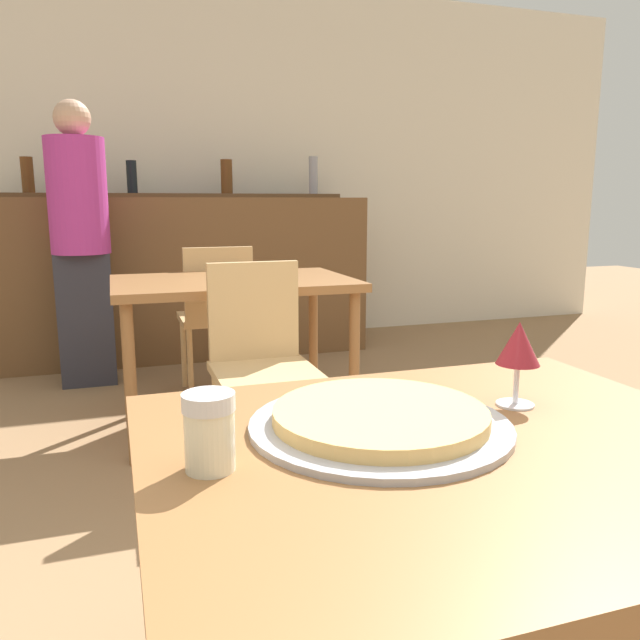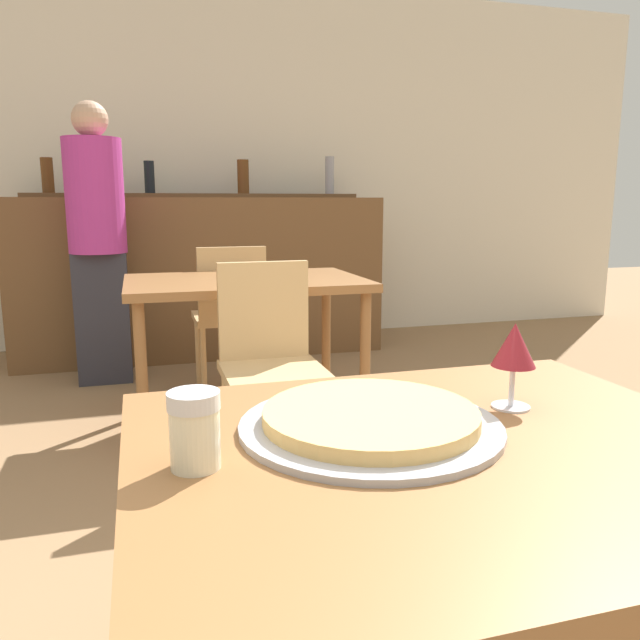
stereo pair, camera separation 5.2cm
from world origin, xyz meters
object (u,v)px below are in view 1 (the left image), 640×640
at_px(chair_far_side_front, 260,353).
at_px(person_standing, 80,235).
at_px(chair_far_side_back, 217,310).
at_px(cheese_shaker, 209,431).
at_px(wine_glass, 519,346).
at_px(pizza_tray, 380,419).

bearing_deg(chair_far_side_front, person_standing, 114.38).
xyz_separation_m(chair_far_side_back, cheese_shaker, (-0.43, -2.68, 0.29)).
relative_size(cheese_shaker, person_standing, 0.07).
xyz_separation_m(chair_far_side_front, person_standing, (-0.72, 1.59, 0.41)).
height_order(cheese_shaker, wine_glass, wine_glass).
height_order(person_standing, wine_glass, person_standing).
bearing_deg(chair_far_side_front, pizza_tray, -95.23).
height_order(pizza_tray, cheese_shaker, cheese_shaker).
distance_m(person_standing, wine_glass, 3.19).
bearing_deg(person_standing, chair_far_side_back, -34.48).
height_order(pizza_tray, wine_glass, wine_glass).
bearing_deg(person_standing, chair_far_side_front, -65.62).
bearing_deg(cheese_shaker, chair_far_side_front, 74.73).
distance_m(chair_far_side_front, wine_glass, 1.52).
distance_m(pizza_tray, cheese_shaker, 0.30).
bearing_deg(wine_glass, chair_far_side_front, 95.85).
height_order(pizza_tray, person_standing, person_standing).
relative_size(chair_far_side_back, wine_glass, 5.49).
xyz_separation_m(chair_far_side_front, chair_far_side_back, (-0.00, 1.10, 0.00)).
bearing_deg(wine_glass, person_standing, 105.88).
distance_m(chair_far_side_front, pizza_tray, 1.53).
height_order(chair_far_side_back, wine_glass, wine_glass).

